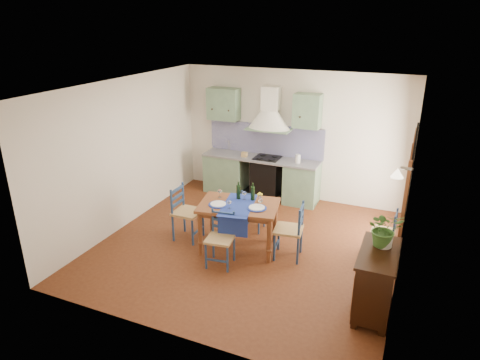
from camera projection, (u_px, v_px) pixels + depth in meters
name	position (u px, v px, depth m)	size (l,w,h in m)	color
floor	(248.00, 245.00, 7.61)	(5.00, 5.00, 0.00)	#461F0F
back_wall	(268.00, 151.00, 9.37)	(5.00, 0.96, 2.80)	silver
right_wall	(408.00, 192.00, 6.45)	(0.26, 5.00, 2.80)	silver
left_wall	(126.00, 154.00, 8.03)	(0.04, 5.00, 2.80)	silver
ceiling	(249.00, 86.00, 6.61)	(5.00, 5.00, 0.01)	silver
dining_table	(239.00, 210.00, 7.26)	(1.46, 1.14, 1.16)	brown
chair_near	(221.00, 238.00, 6.88)	(0.47, 0.47, 0.90)	navy
chair_far	(253.00, 209.00, 8.03)	(0.40, 0.40, 0.83)	navy
chair_left	(186.00, 212.00, 7.69)	(0.47, 0.47, 1.00)	navy
chair_right	(291.00, 230.00, 7.07)	(0.51, 0.51, 0.97)	navy
chair_spare	(385.00, 233.00, 7.14)	(0.40, 0.40, 0.84)	navy
sideboard	(376.00, 280.00, 5.74)	(0.50, 1.05, 0.94)	black
potted_plant	(385.00, 229.00, 5.65)	(0.45, 0.39, 0.50)	#3A6B2A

